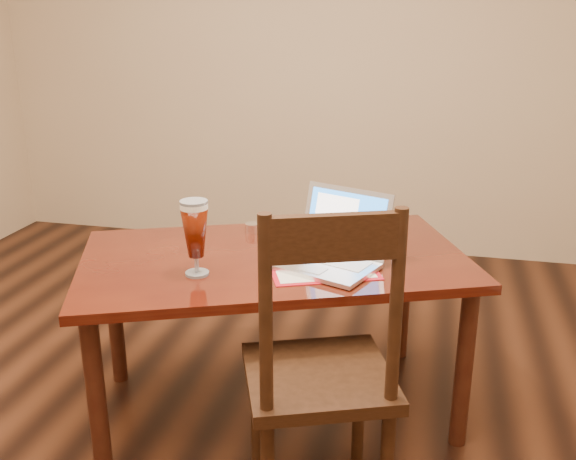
# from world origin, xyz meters

# --- Properties ---
(dining_table) EXTENTS (1.66, 1.31, 0.95)m
(dining_table) POSITION_xyz_m (0.22, 0.48, 0.61)
(dining_table) COLOR #461409
(dining_table) RESTS_ON ground
(dining_chair) EXTENTS (0.58, 0.57, 1.07)m
(dining_chair) POSITION_xyz_m (0.49, -0.01, 0.50)
(dining_chair) COLOR #331B0E
(dining_chair) RESTS_ON ground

